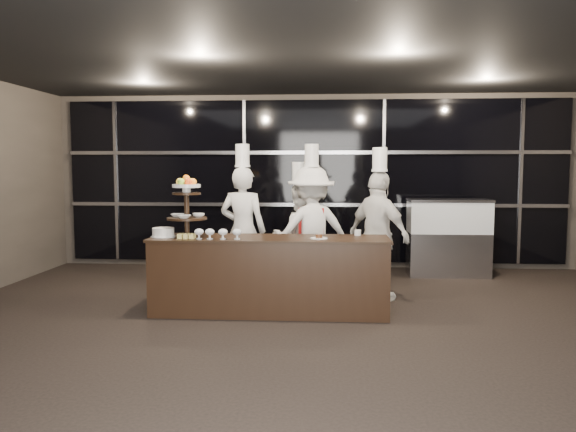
# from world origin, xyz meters

# --- Properties ---
(room) EXTENTS (10.00, 10.00, 10.00)m
(room) POSITION_xyz_m (0.00, 0.00, 1.50)
(room) COLOR black
(room) RESTS_ON ground
(window_wall) EXTENTS (8.60, 0.10, 2.80)m
(window_wall) POSITION_xyz_m (0.00, 4.94, 1.50)
(window_wall) COLOR black
(window_wall) RESTS_ON ground
(buffet_counter) EXTENTS (2.84, 0.74, 0.92)m
(buffet_counter) POSITION_xyz_m (-0.45, 1.80, 0.47)
(buffet_counter) COLOR black
(buffet_counter) RESTS_ON ground
(display_stand) EXTENTS (0.48, 0.48, 0.74)m
(display_stand) POSITION_xyz_m (-1.45, 1.80, 1.34)
(display_stand) COLOR black
(display_stand) RESTS_ON buffet_counter
(compotes) EXTENTS (0.56, 0.11, 0.12)m
(compotes) POSITION_xyz_m (-1.04, 1.58, 1.00)
(compotes) COLOR silver
(compotes) RESTS_ON buffet_counter
(layer_cake) EXTENTS (0.30, 0.30, 0.11)m
(layer_cake) POSITION_xyz_m (-1.73, 1.75, 0.97)
(layer_cake) COLOR white
(layer_cake) RESTS_ON buffet_counter
(pastry_squares) EXTENTS (0.20, 0.13, 0.05)m
(pastry_squares) POSITION_xyz_m (-1.42, 1.64, 0.95)
(pastry_squares) COLOR #E8D971
(pastry_squares) RESTS_ON buffet_counter
(small_plate) EXTENTS (0.20, 0.20, 0.05)m
(small_plate) POSITION_xyz_m (0.14, 1.70, 0.94)
(small_plate) COLOR white
(small_plate) RESTS_ON buffet_counter
(chef_cup) EXTENTS (0.08, 0.08, 0.07)m
(chef_cup) POSITION_xyz_m (0.61, 2.05, 0.96)
(chef_cup) COLOR white
(chef_cup) RESTS_ON buffet_counter
(display_case) EXTENTS (1.29, 0.56, 1.24)m
(display_case) POSITION_xyz_m (2.19, 4.30, 0.69)
(display_case) COLOR #A5A5AA
(display_case) RESTS_ON ground
(chef_a) EXTENTS (0.71, 0.53, 2.06)m
(chef_a) POSITION_xyz_m (-0.91, 2.77, 0.91)
(chef_a) COLOR silver
(chef_a) RESTS_ON ground
(chef_b) EXTENTS (0.84, 0.72, 1.82)m
(chef_b) POSITION_xyz_m (-0.16, 2.97, 0.78)
(chef_b) COLOR white
(chef_b) RESTS_ON ground
(chef_c) EXTENTS (1.29, 1.00, 2.06)m
(chef_c) POSITION_xyz_m (0.02, 2.77, 0.89)
(chef_c) COLOR white
(chef_c) RESTS_ON ground
(chef_d) EXTENTS (0.97, 1.03, 2.01)m
(chef_d) POSITION_xyz_m (0.91, 2.53, 0.87)
(chef_d) COLOR white
(chef_d) RESTS_ON ground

